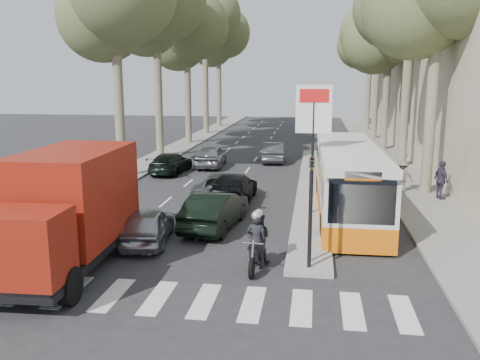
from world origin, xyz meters
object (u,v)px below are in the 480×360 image
(dark_hatchback, at_px, (215,210))
(city_bus, at_px, (348,178))
(silver_hatchback, at_px, (148,225))
(motorcycle, at_px, (257,241))
(red_truck, at_px, (66,209))

(dark_hatchback, xyz_separation_m, city_bus, (5.30, 3.08, 0.84))
(silver_hatchback, distance_m, motorcycle, 4.55)
(silver_hatchback, relative_size, dark_hatchback, 0.85)
(silver_hatchback, bearing_deg, motorcycle, 149.11)
(red_truck, relative_size, city_bus, 0.61)
(city_bus, distance_m, motorcycle, 7.72)
(motorcycle, bearing_deg, dark_hatchback, 121.29)
(silver_hatchback, relative_size, red_truck, 0.55)
(motorcycle, bearing_deg, city_bus, 68.37)
(dark_hatchback, distance_m, motorcycle, 4.45)
(silver_hatchback, distance_m, red_truck, 3.46)
(silver_hatchback, height_order, motorcycle, motorcycle)
(red_truck, height_order, motorcycle, red_truck)
(city_bus, relative_size, motorcycle, 5.16)
(dark_hatchback, relative_size, city_bus, 0.39)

